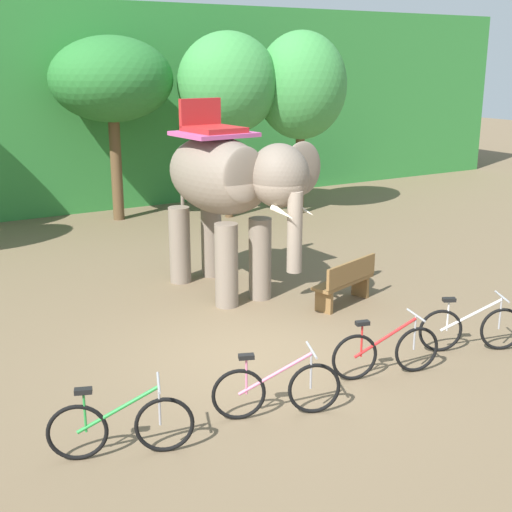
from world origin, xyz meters
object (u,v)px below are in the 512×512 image
at_px(bike_pink, 277,389).
at_px(tree_far_left, 228,84).
at_px(bike_green, 121,426).
at_px(bike_red, 386,351).
at_px(tree_far_right, 301,86).
at_px(bike_white, 471,328).
at_px(elephant, 227,185).
at_px(wooden_bench, 346,281).
at_px(tree_center_right, 111,80).

bearing_deg(bike_pink, tree_far_left, 64.37).
bearing_deg(bike_green, tree_far_left, 55.78).
relative_size(tree_far_left, bike_red, 3.18).
height_order(bike_pink, bike_red, same).
bearing_deg(bike_red, tree_far_right, 62.25).
xyz_separation_m(tree_far_left, bike_green, (-7.23, -10.63, -3.47)).
bearing_deg(bike_white, tree_far_left, 82.61).
relative_size(elephant, bike_white, 2.71).
height_order(elephant, bike_pink, elephant).
bearing_deg(tree_far_left, wooden_bench, -102.62).
relative_size(elephant, wooden_bench, 2.70).
height_order(tree_center_right, bike_pink, tree_center_right).
bearing_deg(bike_pink, bike_red, 5.43).
xyz_separation_m(bike_green, bike_pink, (2.06, -0.14, 0.00)).
relative_size(bike_pink, bike_red, 0.97).
bearing_deg(elephant, wooden_bench, -46.50).
distance_m(tree_far_left, wooden_bench, 8.73).
xyz_separation_m(bike_red, wooden_bench, (1.39, 2.73, 0.09)).
xyz_separation_m(tree_far_left, bike_pink, (-5.17, -10.77, -3.47)).
bearing_deg(bike_green, bike_white, 0.56).
xyz_separation_m(tree_far_right, bike_pink, (-7.27, -10.16, -3.38)).
bearing_deg(wooden_bench, tree_far_left, 77.38).
relative_size(tree_far_right, elephant, 1.27).
distance_m(bike_green, bike_pink, 2.07).
xyz_separation_m(tree_far_right, bike_white, (-3.47, -9.97, -3.38)).
relative_size(bike_green, bike_white, 1.04).
height_order(tree_center_right, wooden_bench, tree_center_right).
bearing_deg(bike_pink, elephant, 68.85).
distance_m(bike_green, wooden_bench, 6.14).
height_order(tree_far_left, bike_pink, tree_far_left).
distance_m(bike_red, bike_white, 1.78).
relative_size(tree_far_left, bike_pink, 3.29).
relative_size(elephant, bike_green, 2.59).
bearing_deg(elephant, bike_white, -65.62).
bearing_deg(bike_pink, bike_green, 176.14).
height_order(tree_far_left, bike_white, tree_far_left).
height_order(bike_green, bike_white, same).
xyz_separation_m(elephant, bike_red, (0.23, -4.43, -1.82)).
height_order(tree_far_left, bike_green, tree_far_left).
distance_m(elephant, wooden_bench, 2.92).
bearing_deg(elephant, tree_far_right, 45.31).
relative_size(tree_center_right, bike_green, 3.20).
distance_m(tree_center_right, tree_far_right, 5.42).
xyz_separation_m(tree_center_right, elephant, (-0.44, -7.51, -1.76)).
distance_m(tree_center_right, bike_green, 13.24).
bearing_deg(tree_far_right, tree_far_left, 163.77).
distance_m(tree_far_left, bike_red, 11.57).
relative_size(tree_far_right, bike_red, 3.20).
distance_m(tree_far_right, wooden_bench, 8.84).
xyz_separation_m(tree_far_right, bike_red, (-5.25, -9.97, -3.38)).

